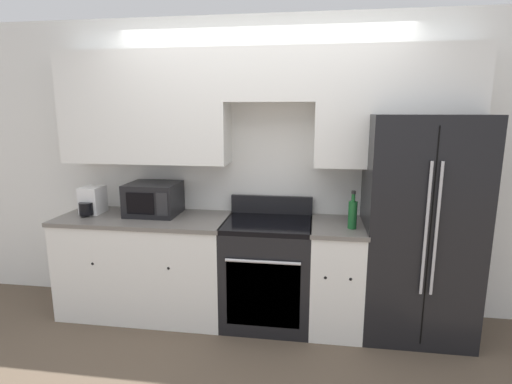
# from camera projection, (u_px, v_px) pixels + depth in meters

# --- Properties ---
(ground_plane) EXTENTS (12.00, 12.00, 0.00)m
(ground_plane) POSITION_uv_depth(u_px,v_px,m) (250.00, 338.00, 3.22)
(ground_plane) COLOR brown
(wall_back) EXTENTS (8.00, 0.39, 2.60)m
(wall_back) POSITION_uv_depth(u_px,v_px,m) (260.00, 142.00, 3.47)
(wall_back) COLOR white
(wall_back) RESTS_ON ground_plane
(lower_cabinets_left) EXTENTS (1.49, 0.64, 0.89)m
(lower_cabinets_left) POSITION_uv_depth(u_px,v_px,m) (146.00, 265.00, 3.58)
(lower_cabinets_left) COLOR white
(lower_cabinets_left) RESTS_ON ground_plane
(lower_cabinets_right) EXTENTS (0.44, 0.64, 0.89)m
(lower_cabinets_right) POSITION_uv_depth(u_px,v_px,m) (336.00, 276.00, 3.34)
(lower_cabinets_right) COLOR white
(lower_cabinets_right) RESTS_ON ground_plane
(oven_range) EXTENTS (0.73, 0.65, 1.05)m
(oven_range) POSITION_uv_depth(u_px,v_px,m) (268.00, 271.00, 3.42)
(oven_range) COLOR black
(oven_range) RESTS_ON ground_plane
(refrigerator) EXTENTS (0.85, 0.81, 1.78)m
(refrigerator) POSITION_uv_depth(u_px,v_px,m) (416.00, 226.00, 3.23)
(refrigerator) COLOR black
(refrigerator) RESTS_ON ground_plane
(microwave) EXTENTS (0.44, 0.39, 0.28)m
(microwave) POSITION_uv_depth(u_px,v_px,m) (154.00, 199.00, 3.54)
(microwave) COLOR black
(microwave) RESTS_ON lower_cabinets_left
(bottle) EXTENTS (0.07, 0.07, 0.30)m
(bottle) POSITION_uv_depth(u_px,v_px,m) (353.00, 214.00, 3.12)
(bottle) COLOR #195928
(bottle) RESTS_ON lower_cabinets_right
(coffee_maker) EXTENTS (0.17, 0.28, 0.24)m
(coffee_maker) POSITION_uv_depth(u_px,v_px,m) (92.00, 201.00, 3.58)
(coffee_maker) COLOR white
(coffee_maker) RESTS_ON lower_cabinets_left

